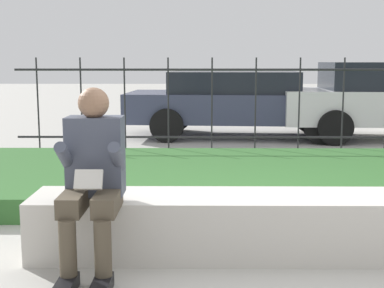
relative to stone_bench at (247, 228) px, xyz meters
name	(u,v)px	position (x,y,z in m)	size (l,w,h in m)	color
ground_plane	(270,254)	(0.17, 0.00, -0.20)	(60.00, 60.00, 0.00)	#B2AFA8
stone_bench	(247,228)	(0.00, 0.00, 0.00)	(3.18, 0.57, 0.45)	beige
person_seated_reader	(93,173)	(-1.07, -0.32, 0.48)	(0.42, 0.73, 1.25)	black
grass_berm	(245,178)	(0.17, 2.11, -0.09)	(8.49, 2.81, 0.23)	#33662D
iron_fence	(234,105)	(0.17, 4.13, 0.58)	(6.49, 0.03, 1.48)	#232326
car_parked_center	(241,101)	(0.45, 6.29, 0.47)	(4.44, 2.10, 1.23)	#383D56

